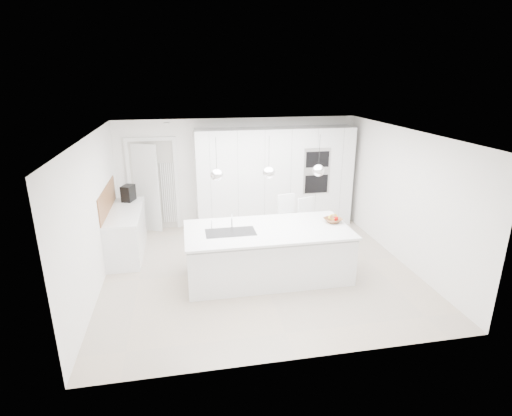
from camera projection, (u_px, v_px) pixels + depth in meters
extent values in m
plane|color=#B8A691|center=(259.00, 269.00, 7.38)|extent=(5.50, 5.50, 0.00)
plane|color=white|center=(239.00, 172.00, 9.31)|extent=(5.50, 0.00, 5.50)
plane|color=white|center=(94.00, 215.00, 6.50)|extent=(0.00, 5.00, 5.00)
plane|color=white|center=(259.00, 133.00, 6.58)|extent=(5.50, 5.50, 0.00)
cube|color=white|center=(275.00, 178.00, 9.20)|extent=(3.60, 0.60, 2.30)
cube|color=white|center=(142.00, 188.00, 8.93)|extent=(0.76, 0.38, 2.00)
cube|color=white|center=(127.00, 233.00, 7.93)|extent=(0.60, 1.80, 0.86)
cube|color=white|center=(124.00, 212.00, 7.79)|extent=(0.62, 1.82, 0.04)
cube|color=brown|center=(107.00, 199.00, 7.65)|extent=(0.02, 1.80, 0.50)
cube|color=white|center=(268.00, 255.00, 6.98)|extent=(2.80, 1.20, 0.86)
cube|color=white|center=(268.00, 230.00, 6.88)|extent=(2.84, 1.40, 0.04)
cylinder|color=white|center=(232.00, 220.00, 6.86)|extent=(0.02, 0.02, 0.30)
sphere|color=white|center=(217.00, 175.00, 6.36)|extent=(0.20, 0.20, 0.20)
sphere|color=white|center=(269.00, 173.00, 6.51)|extent=(0.20, 0.20, 0.20)
sphere|color=white|center=(318.00, 171.00, 6.66)|extent=(0.20, 0.20, 0.20)
imported|color=brown|center=(333.00, 220.00, 7.16)|extent=(0.39, 0.39, 0.08)
cube|color=black|center=(128.00, 193.00, 8.34)|extent=(0.29, 0.36, 0.33)
sphere|color=#BF0303|center=(336.00, 219.00, 7.15)|extent=(0.08, 0.08, 0.08)
sphere|color=#BF0303|center=(336.00, 219.00, 7.16)|extent=(0.08, 0.08, 0.08)
torus|color=gold|center=(333.00, 217.00, 7.12)|extent=(0.23, 0.16, 0.20)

